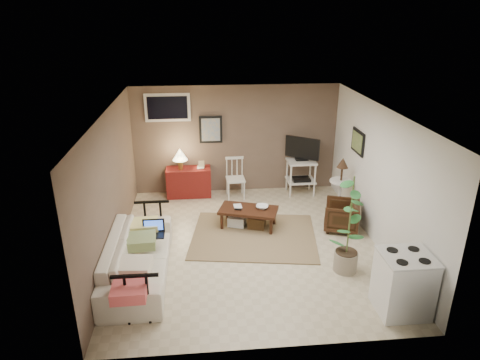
{
  "coord_description": "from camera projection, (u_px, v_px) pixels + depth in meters",
  "views": [
    {
      "loc": [
        -0.77,
        -6.56,
        3.88
      ],
      "look_at": [
        -0.11,
        0.35,
        1.1
      ],
      "focal_mm": 32.0,
      "sensor_mm": 36.0,
      "label": 1
    }
  ],
  "objects": [
    {
      "name": "red_console",
      "position": [
        188.0,
        179.0,
        9.43
      ],
      "size": [
        0.97,
        0.43,
        1.12
      ],
      "color": "maroon",
      "rests_on": "floor"
    },
    {
      "name": "art_right",
      "position": [
        358.0,
        142.0,
        8.18
      ],
      "size": [
        0.03,
        0.6,
        0.45
      ],
      "primitive_type": "cube",
      "color": "black"
    },
    {
      "name": "window",
      "position": [
        167.0,
        108.0,
        9.01
      ],
      "size": [
        0.96,
        0.03,
        0.6
      ],
      "primitive_type": "cube",
      "color": "silver"
    },
    {
      "name": "art_back",
      "position": [
        211.0,
        130.0,
        9.28
      ],
      "size": [
        0.5,
        0.03,
        0.6
      ],
      "primitive_type": "cube",
      "color": "black"
    },
    {
      "name": "sofa_pillows",
      "position": [
        138.0,
        254.0,
        6.26
      ],
      "size": [
        0.44,
        2.18,
        0.15
      ],
      "primitive_type": null,
      "color": "#F5E7CB",
      "rests_on": "sofa"
    },
    {
      "name": "coffee_table",
      "position": [
        248.0,
        216.0,
        8.1
      ],
      "size": [
        1.2,
        0.86,
        0.41
      ],
      "color": "#33170D",
      "rests_on": "floor"
    },
    {
      "name": "bowl",
      "position": [
        262.0,
        203.0,
        8.03
      ],
      "size": [
        0.24,
        0.12,
        0.23
      ],
      "primitive_type": "imported",
      "rotation": [
        0.0,
        0.0,
        -0.28
      ],
      "color": "#33170D",
      "rests_on": "coffee_table"
    },
    {
      "name": "laptop",
      "position": [
        154.0,
        230.0,
        6.87
      ],
      "size": [
        0.35,
        0.26,
        0.24
      ],
      "color": "black",
      "rests_on": "sofa"
    },
    {
      "name": "rug",
      "position": [
        254.0,
        236.0,
        7.85
      ],
      "size": [
        2.48,
        2.11,
        0.02
      ],
      "primitive_type": "cube",
      "rotation": [
        0.0,
        0.0,
        -0.15
      ],
      "color": "#7F654A",
      "rests_on": "floor"
    },
    {
      "name": "sofa_end_rails",
      "position": [
        146.0,
        254.0,
        6.57
      ],
      "size": [
        0.62,
        2.29,
        0.77
      ],
      "primitive_type": null,
      "color": "black",
      "rests_on": "floor"
    },
    {
      "name": "potted_plant",
      "position": [
        350.0,
        221.0,
        6.51
      ],
      "size": [
        0.41,
        0.41,
        1.64
      ],
      "color": "gray",
      "rests_on": "floor"
    },
    {
      "name": "book_console",
      "position": [
        197.0,
        163.0,
        9.33
      ],
      "size": [
        0.15,
        0.03,
        0.2
      ],
      "primitive_type": "imported",
      "rotation": [
        0.0,
        0.0,
        -0.04
      ],
      "color": "#33170D",
      "rests_on": "red_console"
    },
    {
      "name": "spindle_chair",
      "position": [
        235.0,
        179.0,
        9.37
      ],
      "size": [
        0.41,
        0.41,
        0.88
      ],
      "color": "silver",
      "rests_on": "floor"
    },
    {
      "name": "tv_stand",
      "position": [
        301.0,
        164.0,
        9.44
      ],
      "size": [
        0.66,
        0.51,
        1.31
      ],
      "color": "silver",
      "rests_on": "floor"
    },
    {
      "name": "floor",
      "position": [
        248.0,
        245.0,
        7.58
      ],
      "size": [
        5.0,
        5.0,
        0.0
      ],
      "primitive_type": "plane",
      "color": "#C1B293",
      "rests_on": "ground"
    },
    {
      "name": "sofa",
      "position": [
        137.0,
        251.0,
        6.54
      ],
      "size": [
        0.67,
        2.29,
        0.89
      ],
      "primitive_type": "imported",
      "rotation": [
        0.0,
        0.0,
        1.57
      ],
      "color": "silver",
      "rests_on": "floor"
    },
    {
      "name": "stove",
      "position": [
        403.0,
        283.0,
        5.77
      ],
      "size": [
        0.68,
        0.63,
        0.88
      ],
      "color": "white",
      "rests_on": "floor"
    },
    {
      "name": "side_table",
      "position": [
        341.0,
        179.0,
        8.49
      ],
      "size": [
        0.44,
        0.44,
        1.19
      ],
      "color": "silver",
      "rests_on": "floor"
    },
    {
      "name": "book_table",
      "position": [
        234.0,
        202.0,
        8.09
      ],
      "size": [
        0.15,
        0.02,
        0.2
      ],
      "primitive_type": "imported",
      "rotation": [
        0.0,
        0.0,
        0.06
      ],
      "color": "#33170D",
      "rests_on": "coffee_table"
    },
    {
      "name": "armchair",
      "position": [
        342.0,
        214.0,
        7.99
      ],
      "size": [
        0.74,
        0.76,
        0.63
      ],
      "primitive_type": "imported",
      "rotation": [
        0.0,
        0.0,
        -1.91
      ],
      "color": "black",
      "rests_on": "floor"
    }
  ]
}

